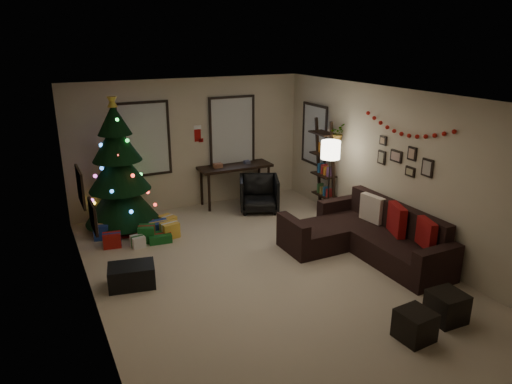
# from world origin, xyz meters

# --- Properties ---
(floor) EXTENTS (7.00, 7.00, 0.00)m
(floor) POSITION_xyz_m (0.00, 0.00, 0.00)
(floor) COLOR #BAA68D
(floor) RESTS_ON ground
(ceiling) EXTENTS (7.00, 7.00, 0.00)m
(ceiling) POSITION_xyz_m (0.00, 0.00, 2.70)
(ceiling) COLOR white
(ceiling) RESTS_ON floor
(wall_back) EXTENTS (5.00, 0.00, 5.00)m
(wall_back) POSITION_xyz_m (0.00, 3.50, 1.35)
(wall_back) COLOR #C5B496
(wall_back) RESTS_ON floor
(wall_front) EXTENTS (5.00, 0.00, 5.00)m
(wall_front) POSITION_xyz_m (0.00, -3.50, 1.35)
(wall_front) COLOR #C5B496
(wall_front) RESTS_ON floor
(wall_left) EXTENTS (0.00, 7.00, 7.00)m
(wall_left) POSITION_xyz_m (-2.50, 0.00, 1.35)
(wall_left) COLOR #C5B496
(wall_left) RESTS_ON floor
(wall_right) EXTENTS (0.00, 7.00, 7.00)m
(wall_right) POSITION_xyz_m (2.50, 0.00, 1.35)
(wall_right) COLOR #C5B496
(wall_right) RESTS_ON floor
(window_back_left) EXTENTS (1.05, 0.06, 1.50)m
(window_back_left) POSITION_xyz_m (-0.95, 3.47, 1.55)
(window_back_left) COLOR #728CB2
(window_back_left) RESTS_ON wall_back
(window_back_right) EXTENTS (1.05, 0.06, 1.50)m
(window_back_right) POSITION_xyz_m (0.95, 3.47, 1.55)
(window_back_right) COLOR #728CB2
(window_back_right) RESTS_ON wall_back
(window_right_wall) EXTENTS (0.06, 0.90, 1.30)m
(window_right_wall) POSITION_xyz_m (2.47, 2.55, 1.50)
(window_right_wall) COLOR #728CB2
(window_right_wall) RESTS_ON wall_right
(christmas_tree) EXTENTS (1.38, 1.38, 2.57)m
(christmas_tree) POSITION_xyz_m (-1.59, 2.91, 1.07)
(christmas_tree) COLOR black
(christmas_tree) RESTS_ON floor
(presents) EXTENTS (1.50, 1.01, 0.30)m
(presents) POSITION_xyz_m (-1.34, 2.25, 0.12)
(presents) COLOR navy
(presents) RESTS_ON floor
(sofa) EXTENTS (1.79, 2.61, 0.85)m
(sofa) POSITION_xyz_m (1.85, -0.04, 0.28)
(sofa) COLOR black
(sofa) RESTS_ON floor
(pillow_red_a) EXTENTS (0.24, 0.45, 0.44)m
(pillow_red_a) POSITION_xyz_m (2.21, -0.98, 0.64)
(pillow_red_a) COLOR maroon
(pillow_red_a) RESTS_ON sofa
(pillow_red_b) EXTENTS (0.29, 0.51, 0.49)m
(pillow_red_b) POSITION_xyz_m (2.21, -0.33, 0.64)
(pillow_red_b) COLOR maroon
(pillow_red_b) RESTS_ON sofa
(pillow_cream) EXTENTS (0.19, 0.48, 0.47)m
(pillow_cream) POSITION_xyz_m (2.21, 0.28, 0.63)
(pillow_cream) COLOR beige
(pillow_cream) RESTS_ON sofa
(ottoman_near) EXTENTS (0.42, 0.42, 0.37)m
(ottoman_near) POSITION_xyz_m (0.84, -2.22, 0.19)
(ottoman_near) COLOR black
(ottoman_near) RESTS_ON floor
(ottoman_far) EXTENTS (0.43, 0.43, 0.39)m
(ottoman_far) POSITION_xyz_m (1.49, -2.10, 0.20)
(ottoman_far) COLOR black
(ottoman_far) RESTS_ON floor
(desk) EXTENTS (1.58, 0.57, 0.85)m
(desk) POSITION_xyz_m (0.90, 3.22, 0.75)
(desk) COLOR black
(desk) RESTS_ON floor
(desk_chair) EXTENTS (0.93, 0.91, 0.74)m
(desk_chair) POSITION_xyz_m (1.15, 2.57, 0.37)
(desk_chair) COLOR black
(desk_chair) RESTS_ON floor
(bookshelf) EXTENTS (0.30, 0.57, 1.95)m
(bookshelf) POSITION_xyz_m (2.30, 1.90, 0.94)
(bookshelf) COLOR black
(bookshelf) RESTS_ON floor
(potted_plant) EXTENTS (0.52, 0.52, 0.44)m
(potted_plant) POSITION_xyz_m (2.30, 1.53, 1.78)
(potted_plant) COLOR #4C4C4C
(potted_plant) RESTS_ON bookshelf
(floor_lamp) EXTENTS (0.35, 0.35, 1.67)m
(floor_lamp) POSITION_xyz_m (1.95, 1.23, 1.40)
(floor_lamp) COLOR black
(floor_lamp) RESTS_ON floor
(art_map) EXTENTS (0.04, 0.60, 0.50)m
(art_map) POSITION_xyz_m (-2.48, 0.73, 1.57)
(art_map) COLOR black
(art_map) RESTS_ON wall_left
(art_abstract) EXTENTS (0.04, 0.45, 0.35)m
(art_abstract) POSITION_xyz_m (-2.48, -0.36, 1.52)
(art_abstract) COLOR black
(art_abstract) RESTS_ON wall_left
(gallery) EXTENTS (0.03, 1.25, 0.54)m
(gallery) POSITION_xyz_m (2.48, -0.07, 1.57)
(gallery) COLOR black
(gallery) RESTS_ON wall_right
(garland) EXTENTS (0.08, 1.90, 0.30)m
(garland) POSITION_xyz_m (2.45, -0.09, 2.10)
(garland) COLOR #A5140C
(garland) RESTS_ON wall_right
(stocking_left) EXTENTS (0.20, 0.05, 0.36)m
(stocking_left) POSITION_xyz_m (-0.14, 3.56, 1.45)
(stocking_left) COLOR #990F0C
(stocking_left) RESTS_ON wall_back
(stocking_right) EXTENTS (0.20, 0.05, 0.36)m
(stocking_right) POSITION_xyz_m (0.19, 3.51, 1.56)
(stocking_right) COLOR #990F0C
(stocking_right) RESTS_ON wall_back
(storage_bin) EXTENTS (0.74, 0.56, 0.33)m
(storage_bin) POSITION_xyz_m (-1.94, 0.59, 0.17)
(storage_bin) COLOR black
(storage_bin) RESTS_ON floor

